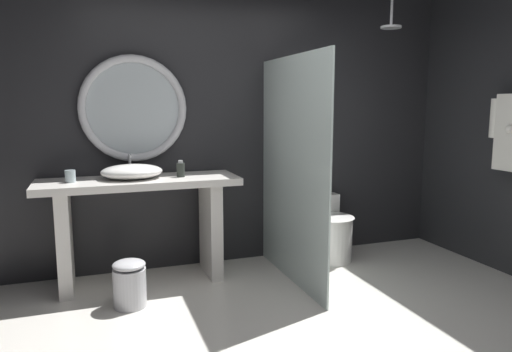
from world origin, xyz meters
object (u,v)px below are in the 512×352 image
Objects in this scene: tumbler_cup at (70,176)px; round_wall_mirror at (134,109)px; vessel_sink at (132,171)px; waste_bin at (130,283)px; soap_dispenser at (181,169)px; toilet at (327,231)px; rain_shower_head at (391,24)px.

round_wall_mirror reaches higher than tumbler_cup.
tumbler_cup is 0.79m from round_wall_mirror.
vessel_sink is 1.38× the size of waste_bin.
soap_dispenser is 0.68m from round_wall_mirror.
round_wall_mirror is at bearing 172.92° from toilet.
tumbler_cup is at bearing 177.28° from rain_shower_head.
round_wall_mirror is 3.09× the size of rain_shower_head.
vessel_sink reaches higher than tumbler_cup.
round_wall_mirror is 1.50× the size of toilet.
soap_dispenser reaches higher than waste_bin.
waste_bin is (-2.45, -0.34, -2.06)m from rain_shower_head.
tumbler_cup is 0.68× the size of soap_dispenser.
tumbler_cup is 3.12m from rain_shower_head.
toilet reaches higher than waste_bin.
rain_shower_head is at bearing -9.91° from round_wall_mirror.
toilet is 2.01m from waste_bin.
vessel_sink is 0.57m from round_wall_mirror.
toilet is (-0.51, 0.18, -1.97)m from rain_shower_head.
rain_shower_head is 0.82× the size of waste_bin.
rain_shower_head reaches higher than tumbler_cup.
round_wall_mirror is at bearing 141.10° from soap_dispenser.
tumbler_cup reaches higher than waste_bin.
round_wall_mirror is (0.06, 0.25, 0.51)m from vessel_sink.
vessel_sink reaches higher than soap_dispenser.
toilet is at bearing 160.64° from rain_shower_head.
rain_shower_head is at bearing 7.96° from waste_bin.
vessel_sink is at bearing 80.06° from waste_bin.
round_wall_mirror reaches higher than soap_dispenser.
tumbler_cup is 0.88m from soap_dispenser.
soap_dispenser is 2.34m from rain_shower_head.
rain_shower_head is (2.84, -0.13, 1.29)m from tumbler_cup.
rain_shower_head is (2.30, -0.40, 0.77)m from round_wall_mirror.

